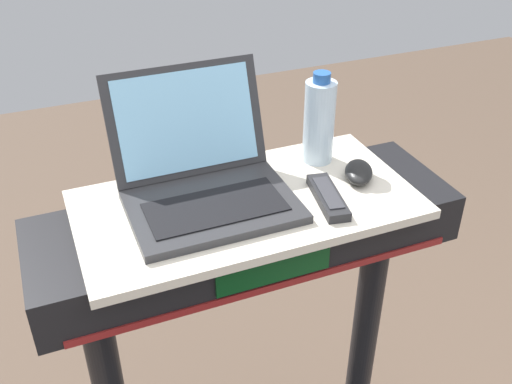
% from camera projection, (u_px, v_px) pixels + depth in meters
% --- Properties ---
extents(desk_board, '(0.70, 0.36, 0.02)m').
position_uv_depth(desk_board, '(247.00, 204.00, 1.23)').
color(desk_board, beige).
rests_on(desk_board, treadmill_base).
extents(laptop, '(0.33, 0.32, 0.24)m').
position_uv_depth(laptop, '(204.00, 177.00, 1.21)').
color(laptop, '#2D2D30').
rests_on(laptop, desk_board).
extents(computer_mouse, '(0.10, 0.12, 0.03)m').
position_uv_depth(computer_mouse, '(359.00, 172.00, 1.29)').
color(computer_mouse, black).
rests_on(computer_mouse, desk_board).
extents(water_bottle, '(0.07, 0.07, 0.21)m').
position_uv_depth(water_bottle, '(319.00, 121.00, 1.32)').
color(water_bottle, silver).
rests_on(water_bottle, desk_board).
extents(tv_remote, '(0.07, 0.17, 0.02)m').
position_uv_depth(tv_remote, '(328.00, 197.00, 1.21)').
color(tv_remote, '#232326').
rests_on(tv_remote, desk_board).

